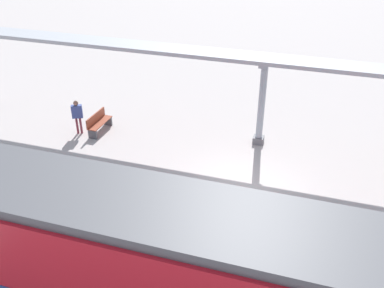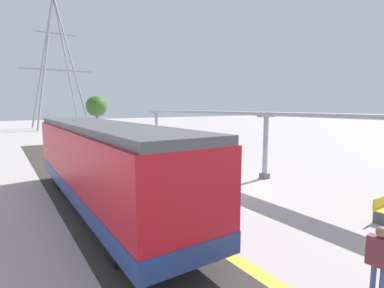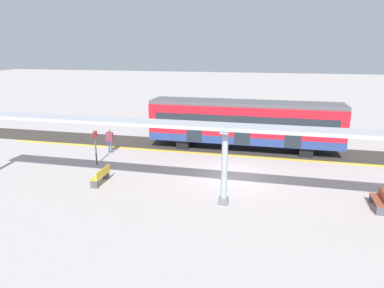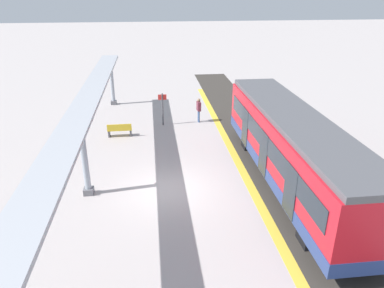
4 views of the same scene
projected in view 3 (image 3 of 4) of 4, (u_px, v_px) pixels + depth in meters
The scene contains 10 objects.
ground_plane at pixel (233, 176), 19.15m from camera, with size 176.00×176.00×0.00m, color #B0A6A3.
tactile_edge_strip at pixel (239, 156), 22.76m from camera, with size 0.42×35.26×0.01m, color yellow.
trackbed at pixel (242, 149), 24.46m from camera, with size 3.20×47.26×0.01m, color #38332D.
train_near_carriage at pixel (244, 124), 23.93m from camera, with size 2.65×13.50×3.48m.
canopy_pillar_second at pixel (224, 167), 15.26m from camera, with size 1.10×0.44×3.65m.
canopy_beam at pixel (227, 127), 14.73m from camera, with size 1.20×28.36×0.16m, color #A8AAB2.
bench_near_end at pixel (101, 176), 18.02m from camera, with size 1.51×0.46×0.86m.
bench_mid_platform at pixel (380, 200), 15.14m from camera, with size 1.51×0.49×0.86m.
platform_info_sign at pixel (95, 144), 20.77m from camera, with size 0.56×0.10×2.20m.
passenger_waiting_near_edge at pixel (110, 138), 23.24m from camera, with size 0.27×0.51×1.68m.
Camera 3 is at (17.97, 1.79, 7.04)m, focal length 31.24 mm.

